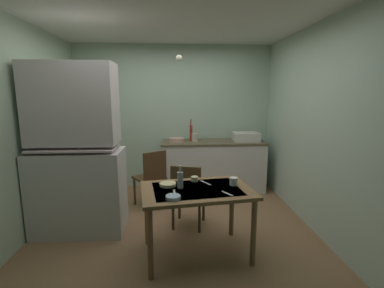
{
  "coord_description": "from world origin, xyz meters",
  "views": [
    {
      "loc": [
        0.01,
        -3.4,
        1.73
      ],
      "look_at": [
        0.23,
        0.11,
        1.08
      ],
      "focal_mm": 26.07,
      "sensor_mm": 36.0,
      "label": 1
    }
  ],
  "objects_px": {
    "sink_basin": "(246,137)",
    "dining_table": "(197,198)",
    "serving_bowl_wide": "(173,197)",
    "hutch_cabinet": "(76,156)",
    "hand_pump": "(191,132)",
    "chair_far_side": "(188,194)",
    "chair_by_counter": "(151,177)",
    "teacup_mint": "(195,179)",
    "glass_bottle": "(180,179)",
    "mixing_bowl_counter": "(177,140)"
  },
  "relations": [
    {
      "from": "sink_basin",
      "to": "dining_table",
      "type": "height_order",
      "value": "sink_basin"
    },
    {
      "from": "sink_basin",
      "to": "serving_bowl_wide",
      "type": "height_order",
      "value": "sink_basin"
    },
    {
      "from": "hutch_cabinet",
      "to": "serving_bowl_wide",
      "type": "xyz_separation_m",
      "value": [
        1.18,
        -0.89,
        -0.21
      ]
    },
    {
      "from": "serving_bowl_wide",
      "to": "hand_pump",
      "type": "bearing_deg",
      "value": 82.58
    },
    {
      "from": "hutch_cabinet",
      "to": "sink_basin",
      "type": "bearing_deg",
      "value": 30.0
    },
    {
      "from": "dining_table",
      "to": "chair_far_side",
      "type": "bearing_deg",
      "value": 96.1
    },
    {
      "from": "sink_basin",
      "to": "chair_by_counter",
      "type": "bearing_deg",
      "value": -156.74
    },
    {
      "from": "hutch_cabinet",
      "to": "teacup_mint",
      "type": "xyz_separation_m",
      "value": [
        1.41,
        -0.36,
        -0.2
      ]
    },
    {
      "from": "hand_pump",
      "to": "glass_bottle",
      "type": "height_order",
      "value": "hand_pump"
    },
    {
      "from": "chair_by_counter",
      "to": "serving_bowl_wide",
      "type": "relative_size",
      "value": 6.1
    },
    {
      "from": "teacup_mint",
      "to": "sink_basin",
      "type": "bearing_deg",
      "value": 59.71
    },
    {
      "from": "sink_basin",
      "to": "chair_by_counter",
      "type": "relative_size",
      "value": 0.5
    },
    {
      "from": "dining_table",
      "to": "chair_by_counter",
      "type": "xyz_separation_m",
      "value": [
        -0.59,
        1.33,
        -0.17
      ]
    },
    {
      "from": "dining_table",
      "to": "chair_by_counter",
      "type": "relative_size",
      "value": 1.4
    },
    {
      "from": "chair_far_side",
      "to": "mixing_bowl_counter",
      "type": "bearing_deg",
      "value": 95.39
    },
    {
      "from": "mixing_bowl_counter",
      "to": "chair_by_counter",
      "type": "height_order",
      "value": "mixing_bowl_counter"
    },
    {
      "from": "mixing_bowl_counter",
      "to": "chair_far_side",
      "type": "height_order",
      "value": "mixing_bowl_counter"
    },
    {
      "from": "hutch_cabinet",
      "to": "dining_table",
      "type": "bearing_deg",
      "value": -23.27
    },
    {
      "from": "glass_bottle",
      "to": "hutch_cabinet",
      "type": "bearing_deg",
      "value": 155.25
    },
    {
      "from": "hand_pump",
      "to": "chair_far_side",
      "type": "bearing_deg",
      "value": -94.99
    },
    {
      "from": "mixing_bowl_counter",
      "to": "glass_bottle",
      "type": "distance_m",
      "value": 1.94
    },
    {
      "from": "dining_table",
      "to": "teacup_mint",
      "type": "bearing_deg",
      "value": 91.03
    },
    {
      "from": "hand_pump",
      "to": "sink_basin",
      "type": "bearing_deg",
      "value": -2.67
    },
    {
      "from": "chair_far_side",
      "to": "chair_by_counter",
      "type": "distance_m",
      "value": 0.89
    },
    {
      "from": "sink_basin",
      "to": "hand_pump",
      "type": "height_order",
      "value": "hand_pump"
    },
    {
      "from": "chair_by_counter",
      "to": "glass_bottle",
      "type": "xyz_separation_m",
      "value": [
        0.42,
        -1.3,
        0.36
      ]
    },
    {
      "from": "dining_table",
      "to": "serving_bowl_wide",
      "type": "height_order",
      "value": "serving_bowl_wide"
    },
    {
      "from": "hutch_cabinet",
      "to": "mixing_bowl_counter",
      "type": "distance_m",
      "value": 1.83
    },
    {
      "from": "glass_bottle",
      "to": "mixing_bowl_counter",
      "type": "bearing_deg",
      "value": 90.7
    },
    {
      "from": "dining_table",
      "to": "hutch_cabinet",
      "type": "bearing_deg",
      "value": 156.73
    },
    {
      "from": "hand_pump",
      "to": "dining_table",
      "type": "xyz_separation_m",
      "value": [
        -0.06,
        -2.07,
        -0.41
      ]
    },
    {
      "from": "mixing_bowl_counter",
      "to": "teacup_mint",
      "type": "bearing_deg",
      "value": -83.73
    },
    {
      "from": "serving_bowl_wide",
      "to": "glass_bottle",
      "type": "relative_size",
      "value": 0.6
    },
    {
      "from": "sink_basin",
      "to": "serving_bowl_wide",
      "type": "relative_size",
      "value": 3.05
    },
    {
      "from": "teacup_mint",
      "to": "hand_pump",
      "type": "bearing_deg",
      "value": 87.92
    },
    {
      "from": "serving_bowl_wide",
      "to": "teacup_mint",
      "type": "bearing_deg",
      "value": 65.54
    },
    {
      "from": "teacup_mint",
      "to": "mixing_bowl_counter",
      "type": "bearing_deg",
      "value": 96.27
    },
    {
      "from": "serving_bowl_wide",
      "to": "chair_by_counter",
      "type": "bearing_deg",
      "value": 102.06
    },
    {
      "from": "serving_bowl_wide",
      "to": "mixing_bowl_counter",
      "type": "bearing_deg",
      "value": 88.73
    },
    {
      "from": "dining_table",
      "to": "serving_bowl_wide",
      "type": "xyz_separation_m",
      "value": [
        -0.24,
        -0.28,
        0.12
      ]
    },
    {
      "from": "chair_by_counter",
      "to": "dining_table",
      "type": "bearing_deg",
      "value": -66.19
    },
    {
      "from": "sink_basin",
      "to": "chair_far_side",
      "type": "height_order",
      "value": "sink_basin"
    },
    {
      "from": "sink_basin",
      "to": "glass_bottle",
      "type": "bearing_deg",
      "value": -121.12
    },
    {
      "from": "chair_far_side",
      "to": "glass_bottle",
      "type": "xyz_separation_m",
      "value": [
        -0.1,
        -0.58,
        0.38
      ]
    },
    {
      "from": "chair_by_counter",
      "to": "hand_pump",
      "type": "bearing_deg",
      "value": 48.81
    },
    {
      "from": "sink_basin",
      "to": "dining_table",
      "type": "bearing_deg",
      "value": -116.99
    },
    {
      "from": "mixing_bowl_counter",
      "to": "serving_bowl_wide",
      "type": "xyz_separation_m",
      "value": [
        -0.05,
        -2.25,
        -0.17
      ]
    },
    {
      "from": "hand_pump",
      "to": "chair_by_counter",
      "type": "relative_size",
      "value": 0.44
    },
    {
      "from": "hutch_cabinet",
      "to": "hand_pump",
      "type": "bearing_deg",
      "value": 44.61
    },
    {
      "from": "mixing_bowl_counter",
      "to": "teacup_mint",
      "type": "distance_m",
      "value": 1.74
    }
  ]
}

